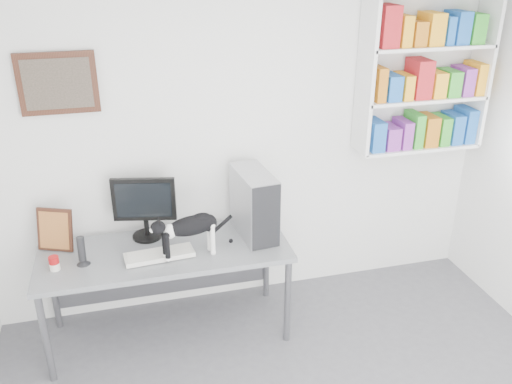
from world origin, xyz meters
TOP-DOWN VIEW (x-y plane):
  - room at (0.00, 0.00)m, footprint 4.01×4.01m
  - bookshelf at (1.40, 1.85)m, footprint 1.03×0.28m
  - wall_art at (-1.30, 1.97)m, footprint 0.52×0.04m
  - desk at (-0.71, 1.57)m, footprint 1.80×0.71m
  - monitor at (-0.81, 1.79)m, footprint 0.50×0.31m
  - keyboard at (-0.75, 1.48)m, footprint 0.49×0.22m
  - pc_tower at (-0.02, 1.64)m, footprint 0.27×0.52m
  - speaker at (-1.27, 1.52)m, footprint 0.10×0.10m
  - leaning_print at (-1.45, 1.78)m, footprint 0.28×0.20m
  - soup_can at (-1.45, 1.49)m, footprint 0.09×0.09m
  - cat at (-0.53, 1.42)m, footprint 0.55×0.24m

SIDE VIEW (x-z plane):
  - desk at x=-0.71m, z-range 0.00..0.75m
  - keyboard at x=-0.75m, z-range 0.75..0.78m
  - soup_can at x=-1.45m, z-range 0.75..0.85m
  - speaker at x=-1.27m, z-range 0.75..0.96m
  - leaning_print at x=-1.45m, z-range 0.75..1.07m
  - cat at x=-0.53m, z-range 0.75..1.08m
  - monitor at x=-0.81m, z-range 0.75..1.24m
  - pc_tower at x=-0.02m, z-range 0.75..1.25m
  - room at x=0.00m, z-range 0.00..2.70m
  - bookshelf at x=1.40m, z-range 1.23..2.47m
  - wall_art at x=-1.30m, z-range 1.69..2.11m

